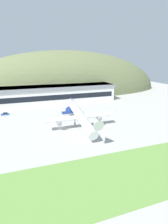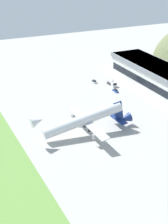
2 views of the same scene
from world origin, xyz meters
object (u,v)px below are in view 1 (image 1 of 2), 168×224
service_car_0 (5,114)px  traffic_cone_0 (116,110)px  terminal_building (45,94)px  cargo_airplane (80,116)px  traffic_cone_1 (66,115)px

service_car_0 → traffic_cone_0: service_car_0 is taller
terminal_building → traffic_cone_0: 56.73m
traffic_cone_0 → cargo_airplane: bearing=-146.0°
terminal_building → traffic_cone_1: (7.70, -36.41, -7.43)m
service_car_0 → traffic_cone_0: 72.76m
service_car_0 → traffic_cone_1: 38.28m
terminal_building → traffic_cone_1: bearing=-78.1°
traffic_cone_0 → terminal_building: bearing=141.0°
cargo_airplane → traffic_cone_1: size_ratio=79.50×
service_car_0 → traffic_cone_0: (71.54, -13.24, -0.34)m
cargo_airplane → service_car_0: 52.53m
traffic_cone_1 → service_car_0: bearing=158.1°
cargo_airplane → traffic_cone_0: 41.17m
terminal_building → service_car_0: 36.26m
traffic_cone_0 → traffic_cone_1: (-36.02, -1.02, 0.00)m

